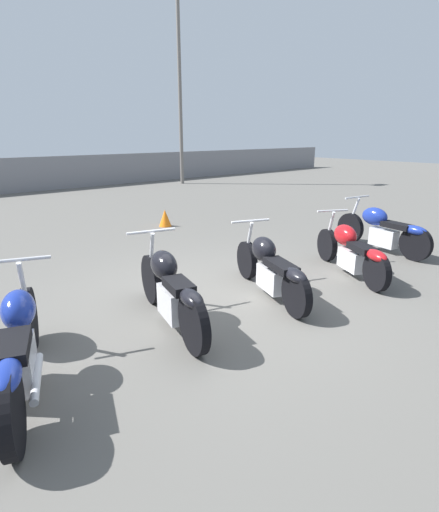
{
  "coord_description": "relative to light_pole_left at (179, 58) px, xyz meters",
  "views": [
    {
      "loc": [
        -3.3,
        -3.87,
        2.19
      ],
      "look_at": [
        0.0,
        -0.11,
        0.65
      ],
      "focal_mm": 28.0,
      "sensor_mm": 36.0,
      "label": 1
    }
  ],
  "objects": [
    {
      "name": "motorcycle_slot_3",
      "position": [
        -6.95,
        -11.59,
        -4.82
      ],
      "size": [
        0.95,
        1.99,
        0.95
      ],
      "rotation": [
        0.0,
        0.0,
        -0.37
      ],
      "color": "black",
      "rests_on": "ground_plane"
    },
    {
      "name": "motorcycle_slot_1",
      "position": [
        -10.21,
        -11.63,
        -4.8
      ],
      "size": [
        0.97,
        2.13,
        1.02
      ],
      "rotation": [
        0.0,
        0.0,
        -0.36
      ],
      "color": "black",
      "rests_on": "ground_plane"
    },
    {
      "name": "motorcycle_slot_4",
      "position": [
        -5.32,
        -11.84,
        -4.83
      ],
      "size": [
        1.1,
        1.87,
        0.94
      ],
      "rotation": [
        0.0,
        0.0,
        -0.49
      ],
      "color": "black",
      "rests_on": "ground_plane"
    },
    {
      "name": "motorcycle_slot_2",
      "position": [
        -8.5,
        -11.42,
        -4.79
      ],
      "size": [
        0.8,
        2.07,
        1.02
      ],
      "rotation": [
        0.0,
        0.0,
        -0.26
      ],
      "color": "black",
      "rests_on": "ground_plane"
    },
    {
      "name": "ground_plane",
      "position": [
        -7.63,
        -11.17,
        -5.24
      ],
      "size": [
        60.0,
        60.0,
        0.0
      ],
      "primitive_type": "plane",
      "color": "#5B5954"
    },
    {
      "name": "light_pole_left",
      "position": [
        0.0,
        0.0,
        0.0
      ],
      "size": [
        0.7,
        0.35,
        9.07
      ],
      "color": "slate",
      "rests_on": "ground_plane"
    },
    {
      "name": "motorcycle_slot_5",
      "position": [
        -3.65,
        -11.5,
        -4.8
      ],
      "size": [
        0.71,
        2.09,
        0.98
      ],
      "rotation": [
        0.0,
        0.0,
        -0.18
      ],
      "color": "black",
      "rests_on": "ground_plane"
    },
    {
      "name": "traffic_cone_near",
      "position": [
        -5.58,
        -6.92,
        -5.03
      ],
      "size": [
        0.3,
        0.3,
        0.41
      ],
      "color": "orange",
      "rests_on": "ground_plane"
    }
  ]
}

